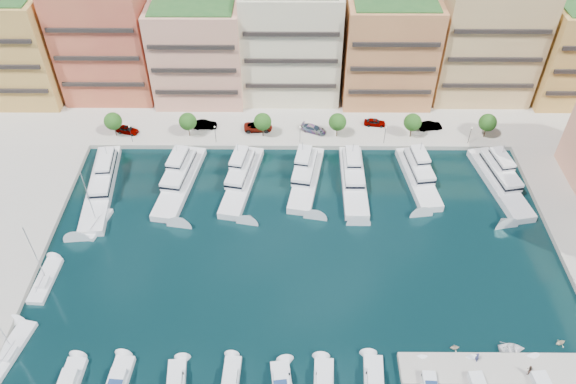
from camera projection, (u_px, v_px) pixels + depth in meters
name	position (u px, v px, depth m)	size (l,w,h in m)	color
ground	(302.00, 256.00, 98.11)	(400.00, 400.00, 0.00)	black
north_quay	(299.00, 72.00, 143.74)	(220.00, 64.00, 2.00)	#9E998E
finger_pier	(509.00, 372.00, 81.79)	(32.00, 5.00, 2.00)	#9E998E
apartment_0	(7.00, 47.00, 126.18)	(22.00, 16.50, 24.80)	#BD9145
apartment_1	(106.00, 39.00, 126.88)	(20.00, 16.50, 26.80)	#C66D42
apartment_2	(198.00, 51.00, 126.67)	(20.00, 15.50, 22.80)	#E1957D
apartment_3	(291.00, 41.00, 127.03)	(22.00, 16.50, 25.80)	beige
apartment_4	(389.00, 50.00, 126.14)	(20.00, 15.50, 23.80)	#D58A4F
apartment_5	(486.00, 40.00, 126.50)	(22.00, 16.50, 26.80)	tan
tree_0	(113.00, 121.00, 119.73)	(3.80, 3.80, 5.65)	#473323
tree_1	(188.00, 121.00, 119.66)	(3.80, 3.80, 5.65)	#473323
tree_2	(263.00, 122.00, 119.59)	(3.80, 3.80, 5.65)	#473323
tree_3	(338.00, 122.00, 119.52)	(3.80, 3.80, 5.65)	#473323
tree_4	(413.00, 122.00, 119.45)	(3.80, 3.80, 5.65)	#473323
tree_5	(488.00, 123.00, 119.38)	(3.80, 3.80, 5.65)	#473323
lamppost_0	(130.00, 131.00, 118.64)	(0.30, 0.30, 4.20)	black
lamppost_1	(215.00, 132.00, 118.56)	(0.30, 0.30, 4.20)	black
lamppost_2	(300.00, 132.00, 118.48)	(0.30, 0.30, 4.20)	black
lamppost_3	(385.00, 132.00, 118.40)	(0.30, 0.30, 4.20)	black
lamppost_4	(470.00, 132.00, 118.32)	(0.30, 0.30, 4.20)	black
yacht_0	(102.00, 183.00, 110.44)	(6.94, 25.15, 7.30)	silver
yacht_1	(180.00, 179.00, 111.58)	(8.25, 21.88, 7.30)	silver
yacht_2	(242.00, 177.00, 111.76)	(7.97, 20.99, 7.30)	silver
yacht_3	(306.00, 175.00, 112.19)	(7.79, 19.61, 7.30)	silver
yacht_4	(353.00, 178.00, 111.71)	(4.70, 20.56, 7.30)	silver
yacht_5	(418.00, 174.00, 112.40)	(6.78, 18.63, 7.30)	silver
yacht_6	(499.00, 179.00, 111.33)	(8.32, 21.62, 7.30)	silver
cruiser_0	(69.00, 384.00, 79.80)	(3.12, 7.97, 2.55)	white
cruiser_1	(117.00, 384.00, 79.73)	(3.45, 8.69, 2.66)	white
cruiser_2	(176.00, 384.00, 79.73)	(3.24, 7.65, 2.55)	white
sailboat_0	(11.00, 351.00, 83.94)	(4.86, 10.61, 13.20)	silver
sailboat_1	(45.00, 281.00, 93.62)	(3.30, 9.52, 13.20)	silver
sailboat_2	(97.00, 224.00, 103.34)	(4.47, 8.31, 13.20)	silver
tender_2	(511.00, 349.00, 84.10)	(2.80, 3.92, 0.81)	white
tender_3	(561.00, 342.00, 84.85)	(1.44, 1.67, 0.88)	beige
tender_1	(455.00, 347.00, 84.28)	(1.30, 1.50, 0.79)	beige
car_0	(127.00, 130.00, 122.41)	(2.00, 4.96, 1.69)	gray
car_1	(205.00, 125.00, 123.75)	(1.80, 5.17, 1.70)	gray
car_2	(258.00, 127.00, 123.15)	(2.86, 6.20, 1.72)	gray
car_3	(313.00, 129.00, 122.72)	(2.20, 5.41, 1.57)	gray
car_4	(375.00, 122.00, 124.49)	(1.90, 4.72, 1.61)	gray
car_5	(430.00, 126.00, 123.41)	(1.79, 5.12, 1.69)	gray
person_0	(477.00, 357.00, 81.35)	(0.68, 0.45, 1.87)	navy
person_1	(529.00, 370.00, 79.86)	(0.89, 0.69, 1.82)	#49362C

